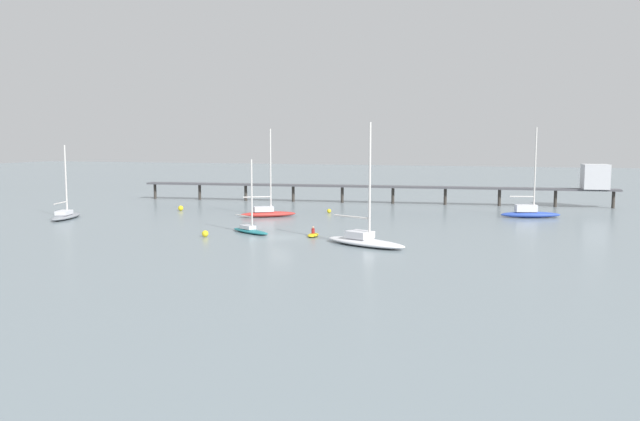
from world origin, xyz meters
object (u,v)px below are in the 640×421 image
sailboat_white (365,239)px  mooring_buoy_far (329,211)px  sailboat_gray (66,215)px  pier (467,183)px  sailboat_blue (530,212)px  dinghy_yellow (313,235)px  sailboat_teal (250,228)px  sailboat_red (267,212)px  mooring_buoy_near (205,234)px  mooring_buoy_outer (181,208)px

sailboat_white → mooring_buoy_far: (-11.93, 26.83, -0.35)m
sailboat_gray → mooring_buoy_far: bearing=29.0°
pier → mooring_buoy_far: 25.52m
sailboat_blue → dinghy_yellow: (-22.86, -25.59, -0.58)m
pier → sailboat_teal: 45.10m
sailboat_red → mooring_buoy_near: bearing=-88.5°
sailboat_blue → sailboat_white: 33.85m
sailboat_red → sailboat_blue: bearing=16.5°
mooring_buoy_near → sailboat_gray: bearing=161.0°
sailboat_blue → sailboat_red: sailboat_blue is taller
sailboat_red → mooring_buoy_near: size_ratio=16.70×
mooring_buoy_near → mooring_buoy_far: (6.24, 26.43, -0.06)m
mooring_buoy_far → sailboat_blue: bearing=6.2°
sailboat_red → mooring_buoy_outer: size_ratio=15.53×
sailboat_gray → mooring_buoy_outer: 16.75m
sailboat_red → sailboat_gray: size_ratio=1.22×
sailboat_blue → mooring_buoy_outer: sailboat_blue is taller
sailboat_red → sailboat_teal: bearing=-75.0°
pier → sailboat_white: bearing=-98.0°
sailboat_blue → sailboat_gray: bearing=-160.9°
pier → dinghy_yellow: bearing=-108.1°
sailboat_teal → mooring_buoy_outer: 26.72m
sailboat_white → mooring_buoy_far: 29.36m
pier → mooring_buoy_near: size_ratio=108.89×
sailboat_white → dinghy_yellow: size_ratio=4.80×
pier → dinghy_yellow: size_ratio=30.64×
pier → dinghy_yellow: pier is taller
dinghy_yellow → mooring_buoy_outer: 32.96m
dinghy_yellow → mooring_buoy_near: (-11.26, -3.86, 0.15)m
sailboat_red → sailboat_white: sailboat_white is taller
sailboat_red → pier: bearing=45.0°
sailboat_gray → mooring_buoy_near: 27.03m
pier → dinghy_yellow: 42.43m
sailboat_blue → mooring_buoy_outer: size_ratio=15.77×
sailboat_red → mooring_buoy_near: 19.23m
sailboat_red → sailboat_gray: (-25.06, -10.43, -0.16)m
sailboat_teal → pier: bearing=62.4°
mooring_buoy_far → mooring_buoy_near: bearing=-103.3°
sailboat_blue → sailboat_teal: 39.67m
dinghy_yellow → mooring_buoy_far: size_ratio=4.26×
pier → mooring_buoy_near: bearing=-119.0°
sailboat_gray → mooring_buoy_near: (25.56, -8.79, -0.22)m
sailboat_gray → dinghy_yellow: 37.15m
sailboat_white → mooring_buoy_far: size_ratio=20.44×
mooring_buoy_near → mooring_buoy_far: bearing=76.7°
mooring_buoy_far → mooring_buoy_outer: bearing=-169.9°
pier → sailboat_white: 45.00m
sailboat_gray → sailboat_red: bearing=22.6°
mooring_buoy_near → sailboat_red: bearing=91.5°
mooring_buoy_near → sailboat_white: bearing=-1.3°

